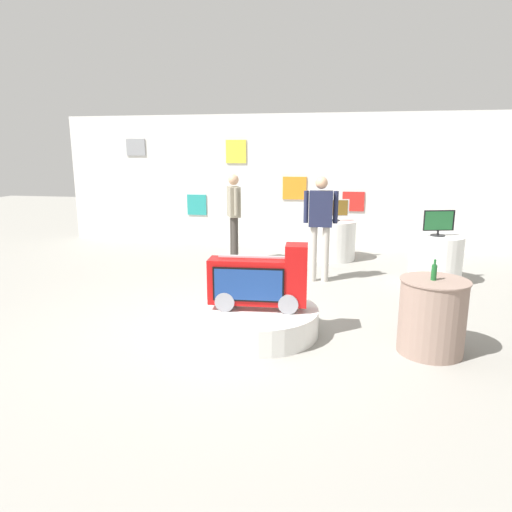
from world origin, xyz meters
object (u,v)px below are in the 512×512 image
(shopper_browsing_rear, at_px, (320,221))
(main_display_pedestal, at_px, (258,321))
(display_pedestal_left_rear, at_px, (333,240))
(display_pedestal_center_rear, at_px, (436,259))
(bottle_on_side_table, at_px, (434,272))
(side_table_round, at_px, (432,316))
(shopper_browsing_near_truck, at_px, (234,212))
(novelty_firetruck_tv, at_px, (260,282))
(tv_on_center_rear, at_px, (439,222))
(tv_on_left_rear, at_px, (334,209))

(shopper_browsing_rear, bearing_deg, main_display_pedestal, -103.46)
(display_pedestal_left_rear, bearing_deg, display_pedestal_center_rear, -38.84)
(main_display_pedestal, distance_m, bottle_on_side_table, 2.07)
(side_table_round, height_order, shopper_browsing_rear, shopper_browsing_rear)
(main_display_pedestal, height_order, shopper_browsing_near_truck, shopper_browsing_near_truck)
(display_pedestal_center_rear, bearing_deg, novelty_firetruck_tv, -131.66)
(novelty_firetruck_tv, xyz_separation_m, tv_on_center_rear, (2.47, 2.77, 0.37))
(main_display_pedestal, relative_size, shopper_browsing_near_truck, 0.84)
(main_display_pedestal, bearing_deg, novelty_firetruck_tv, -12.65)
(display_pedestal_left_rear, relative_size, shopper_browsing_rear, 0.50)
(display_pedestal_left_rear, relative_size, tv_on_center_rear, 1.75)
(shopper_browsing_near_truck, bearing_deg, shopper_browsing_rear, -30.21)
(display_pedestal_left_rear, bearing_deg, side_table_round, -74.89)
(tv_on_center_rear, height_order, bottle_on_side_table, tv_on_center_rear)
(main_display_pedestal, xyz_separation_m, display_pedestal_center_rear, (2.49, 2.77, 0.23))
(novelty_firetruck_tv, bearing_deg, tv_on_left_rear, 79.79)
(main_display_pedestal, xyz_separation_m, display_pedestal_left_rear, (0.77, 4.16, 0.23))
(display_pedestal_center_rear, bearing_deg, shopper_browsing_near_truck, 169.47)
(display_pedestal_left_rear, bearing_deg, tv_on_center_rear, -38.94)
(bottle_on_side_table, distance_m, shopper_browsing_near_truck, 4.73)
(main_display_pedestal, relative_size, display_pedestal_center_rear, 1.70)
(main_display_pedestal, xyz_separation_m, bottle_on_side_table, (1.92, -0.19, 0.75))
(side_table_round, distance_m, shopper_browsing_rear, 3.01)
(tv_on_left_rear, bearing_deg, display_pedestal_center_rear, -38.74)
(shopper_browsing_near_truck, relative_size, shopper_browsing_rear, 0.98)
(shopper_browsing_near_truck, bearing_deg, tv_on_left_rear, 20.60)
(tv_on_left_rear, distance_m, shopper_browsing_near_truck, 2.02)
(novelty_firetruck_tv, bearing_deg, display_pedestal_left_rear, 79.79)
(main_display_pedestal, distance_m, tv_on_center_rear, 3.82)
(display_pedestal_left_rear, height_order, display_pedestal_center_rear, same)
(novelty_firetruck_tv, height_order, display_pedestal_left_rear, novelty_firetruck_tv)
(display_pedestal_left_rear, bearing_deg, tv_on_left_rear, -99.58)
(novelty_firetruck_tv, xyz_separation_m, side_table_round, (1.92, -0.16, -0.22))
(display_pedestal_left_rear, relative_size, shopper_browsing_near_truck, 0.51)
(main_display_pedestal, relative_size, novelty_firetruck_tv, 1.24)
(novelty_firetruck_tv, distance_m, display_pedestal_center_rear, 3.72)
(tv_on_left_rear, bearing_deg, shopper_browsing_rear, -96.19)
(display_pedestal_left_rear, height_order, tv_on_center_rear, tv_on_center_rear)
(tv_on_left_rear, xyz_separation_m, tv_on_center_rear, (1.72, -1.38, -0.01))
(novelty_firetruck_tv, relative_size, tv_on_left_rear, 2.04)
(tv_on_left_rear, xyz_separation_m, side_table_round, (1.17, -4.32, -0.60))
(main_display_pedestal, xyz_separation_m, shopper_browsing_rear, (0.59, 2.45, 0.87))
(display_pedestal_left_rear, distance_m, side_table_round, 4.48)
(main_display_pedestal, relative_size, tv_on_left_rear, 2.53)
(side_table_round, bearing_deg, shopper_browsing_rear, 117.32)
(novelty_firetruck_tv, relative_size, side_table_round, 1.43)
(main_display_pedestal, height_order, shopper_browsing_rear, shopper_browsing_rear)
(side_table_round, bearing_deg, bottle_on_side_table, -144.01)
(main_display_pedestal, distance_m, display_pedestal_left_rear, 4.23)
(bottle_on_side_table, bearing_deg, display_pedestal_center_rear, 78.97)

